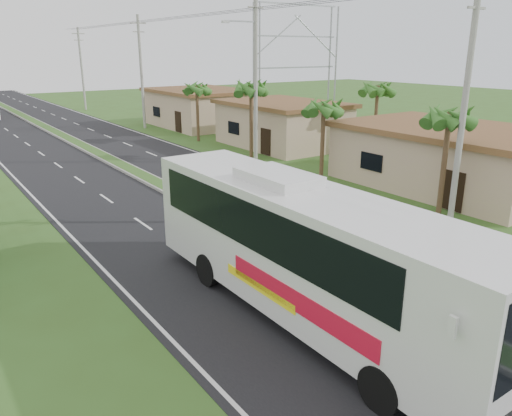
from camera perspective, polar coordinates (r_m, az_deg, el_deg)
ground at (r=17.81m, az=10.91°, el=-8.48°), size 180.00×180.00×0.00m
road_asphalt at (r=33.98m, az=-13.89°, el=3.98°), size 14.00×160.00×0.02m
median_strip at (r=33.96m, az=-13.90°, el=4.13°), size 1.20×160.00×0.18m
lane_edge_left at (r=32.29m, az=-24.98°, el=2.09°), size 0.12×160.00×0.01m
lane_edge_right at (r=36.84m, az=-4.14°, el=5.47°), size 0.12×160.00×0.01m
shop_near at (r=31.38m, az=21.33°, el=5.48°), size 8.60×12.60×3.52m
shop_mid at (r=42.21m, az=3.01°, el=9.62°), size 7.60×10.60×3.67m
shop_far at (r=53.84m, az=-6.36°, el=11.35°), size 8.60×11.60×3.82m
palm_verge_a at (r=25.16m, az=21.24°, el=9.62°), size 2.40×2.40×5.45m
palm_verge_b at (r=31.37m, az=7.76°, el=11.30°), size 2.40×2.40×5.05m
palm_verge_c at (r=36.40m, az=-0.57°, el=13.52°), size 2.40×2.40×5.85m
palm_verge_d at (r=44.37m, az=-6.79°, el=13.41°), size 2.40×2.40×5.25m
palm_behind_shop at (r=39.18m, az=13.74°, el=13.05°), size 2.40×2.40×5.65m
utility_pole_a at (r=24.10m, az=22.78°, el=11.38°), size 1.60×0.28×11.00m
utility_pole_b at (r=35.32m, az=-0.08°, el=15.24°), size 3.20×0.28×12.00m
utility_pole_c at (r=52.99m, az=-12.98°, el=14.99°), size 1.60×0.28×11.00m
utility_pole_d at (r=71.88m, az=-19.30°, el=14.86°), size 1.60×0.28×10.50m
billboard_lattice at (r=53.05m, az=4.68°, el=16.61°), size 10.18×1.18×12.07m
coach_bus_main at (r=14.60m, az=5.39°, el=-4.17°), size 2.84×13.19×4.26m
motorcyclist at (r=19.59m, az=1.72°, el=-3.00°), size 1.61×0.96×2.25m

